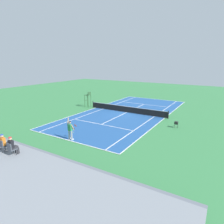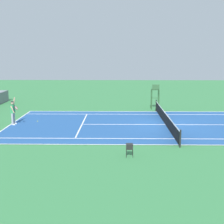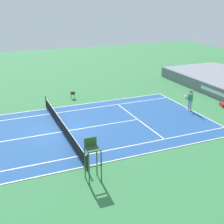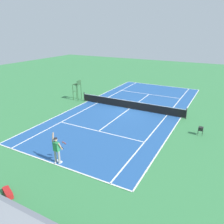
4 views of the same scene
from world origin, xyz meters
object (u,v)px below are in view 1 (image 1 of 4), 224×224
at_px(spectator_seated_0, 12,146).
at_px(tennis_player, 70,130).
at_px(ball_hopper, 176,123).
at_px(equipment_bag, 37,152).
at_px(spectator_seated_1, 4,143).
at_px(tennis_ball, 73,132).
at_px(umpire_chair, 88,97).

bearing_deg(spectator_seated_0, tennis_player, -84.18).
relative_size(tennis_player, ball_hopper, 2.98).
bearing_deg(spectator_seated_0, equipment_bag, -69.78).
relative_size(spectator_seated_0, ball_hopper, 1.81).
relative_size(spectator_seated_1, tennis_player, 0.61).
bearing_deg(tennis_player, spectator_seated_0, 95.82).
height_order(spectator_seated_0, equipment_bag, spectator_seated_0).
height_order(tennis_player, equipment_bag, tennis_player).
bearing_deg(tennis_ball, tennis_player, 125.25).
bearing_deg(umpire_chair, tennis_player, 121.13).
height_order(spectator_seated_0, spectator_seated_1, same).
distance_m(spectator_seated_1, tennis_player, 6.04).
distance_m(umpire_chair, ball_hopper, 14.91).
relative_size(equipment_bag, ball_hopper, 1.36).
relative_size(spectator_seated_1, umpire_chair, 0.52).
height_order(spectator_seated_1, tennis_ball, spectator_seated_1).
relative_size(tennis_ball, umpire_chair, 0.03).
distance_m(tennis_player, ball_hopper, 11.46).
height_order(spectator_seated_0, tennis_player, spectator_seated_0).
distance_m(tennis_ball, equipment_bag, 5.18).
bearing_deg(spectator_seated_0, spectator_seated_1, 0.00).
bearing_deg(umpire_chair, spectator_seated_1, 110.89).
height_order(equipment_bag, ball_hopper, ball_hopper).
distance_m(tennis_player, tennis_ball, 2.15).
xyz_separation_m(tennis_player, umpire_chair, (7.04, -11.66, 0.56)).
distance_m(spectator_seated_1, umpire_chair, 18.88).
bearing_deg(ball_hopper, spectator_seated_1, 61.79).
xyz_separation_m(umpire_chair, equipment_bag, (-6.76, 15.21, -1.40)).
distance_m(spectator_seated_1, ball_hopper, 16.62).
xyz_separation_m(spectator_seated_0, tennis_ball, (1.72, -7.54, -1.78)).
bearing_deg(umpire_chair, tennis_ball, 120.45).
bearing_deg(equipment_bag, tennis_player, -94.61).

